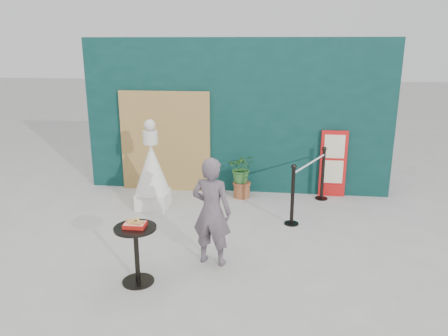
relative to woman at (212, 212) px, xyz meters
The scene contains 10 objects.
ground 0.74m from the woman, 50.46° to the left, with size 60.00×60.00×0.00m, color #ADAAA5.
back_wall 3.25m from the woman, 89.77° to the left, with size 6.00×0.30×3.00m, color #0A2E2C.
bamboo_fence 3.27m from the woman, 115.15° to the left, with size 1.80×0.08×2.00m, color tan.
woman is the anchor object (origin of this frame).
menu_board 3.53m from the woman, 57.21° to the left, with size 0.50×0.07×1.30m.
statue 2.37m from the woman, 125.59° to the left, with size 0.63×0.63×1.62m.
cafe_table 1.08m from the woman, 143.52° to the right, with size 0.52×0.52×0.75m.
food_basket 1.05m from the woman, 143.56° to the right, with size 0.26×0.19×0.11m.
planter 2.68m from the woman, 86.20° to the left, with size 0.52×0.45×0.88m.
stanchion_barrier 2.55m from the woman, 56.27° to the left, with size 0.84×1.54×1.03m.
Camera 1 is at (0.83, -5.35, 2.90)m, focal length 35.00 mm.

